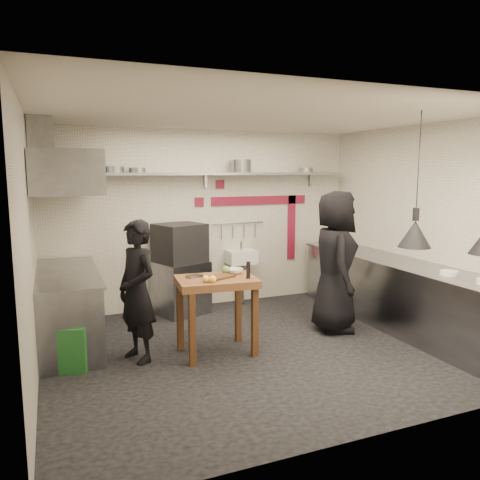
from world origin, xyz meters
name	(u,v)px	position (x,y,z in m)	size (l,w,h in m)	color
floor	(259,349)	(0.00, 0.00, 0.00)	(5.00, 5.00, 0.00)	black
ceiling	(261,115)	(0.00, 0.00, 2.80)	(5.00, 5.00, 0.00)	beige
wall_back	(205,219)	(0.00, 2.10, 1.40)	(5.00, 0.04, 2.80)	silver
wall_front	(372,271)	(0.00, -2.10, 1.40)	(5.00, 0.04, 2.80)	silver
wall_left	(29,249)	(-2.50, 0.00, 1.40)	(0.04, 4.20, 2.80)	silver
wall_right	(424,227)	(2.50, 0.00, 1.40)	(0.04, 4.20, 2.80)	silver
red_band_horiz	(260,200)	(0.95, 2.08, 1.68)	(1.70, 0.02, 0.14)	maroon
red_band_vert	(291,227)	(1.55, 2.08, 1.20)	(0.14, 0.02, 1.10)	maroon
red_tile_a	(220,184)	(0.25, 2.08, 1.95)	(0.14, 0.02, 0.14)	maroon
red_tile_b	(199,202)	(-0.10, 2.08, 1.68)	(0.14, 0.02, 0.14)	maroon
back_shelf	(208,174)	(0.00, 1.92, 2.12)	(4.60, 0.34, 0.04)	slate
shelf_bracket_left	(78,181)	(-1.90, 2.07, 2.02)	(0.04, 0.06, 0.24)	slate
shelf_bracket_mid	(205,180)	(0.00, 2.07, 2.02)	(0.04, 0.06, 0.24)	slate
shelf_bracket_right	(310,179)	(1.90, 2.07, 2.02)	(0.04, 0.06, 0.24)	slate
pan_far_left	(114,169)	(-1.42, 1.92, 2.19)	(0.29, 0.29, 0.09)	slate
pan_mid_left	(137,170)	(-1.08, 1.92, 2.18)	(0.24, 0.24, 0.07)	slate
stock_pot	(241,166)	(0.54, 1.92, 2.24)	(0.32, 0.32, 0.20)	slate
pan_right	(306,170)	(1.72, 1.92, 2.18)	(0.24, 0.24, 0.08)	slate
oven_stand	(181,287)	(-0.50, 1.79, 0.40)	(0.70, 0.64, 0.80)	slate
combi_oven	(180,243)	(-0.51, 1.79, 1.09)	(0.65, 0.61, 0.58)	black
oven_door	(185,245)	(-0.50, 1.53, 1.09)	(0.45, 0.03, 0.46)	maroon
oven_glass	(182,246)	(-0.55, 1.49, 1.09)	(0.36, 0.02, 0.34)	black
hand_sink	(241,257)	(0.55, 1.92, 0.78)	(0.46, 0.34, 0.22)	white
sink_tap	(241,246)	(0.55, 1.92, 0.96)	(0.03, 0.03, 0.14)	slate
sink_drain	(242,284)	(0.55, 1.88, 0.34)	(0.06, 0.06, 0.66)	slate
utensil_rail	(238,223)	(0.55, 2.06, 1.32)	(0.02, 0.02, 0.90)	slate
counter_right	(400,296)	(2.15, 0.00, 0.45)	(0.70, 3.80, 0.90)	slate
counter_right_top	(402,263)	(2.15, 0.00, 0.92)	(0.76, 3.90, 0.03)	slate
small_bowl_right	(449,273)	(2.10, -0.87, 0.96)	(0.21, 0.21, 0.05)	white
counter_left	(68,309)	(-2.15, 1.05, 0.45)	(0.70, 1.90, 0.90)	slate
counter_left_top	(66,273)	(-2.15, 1.05, 0.92)	(0.76, 2.00, 0.03)	slate
extractor_hood	(65,172)	(-2.10, 1.05, 2.15)	(0.78, 1.60, 0.50)	slate
hood_duct	(40,138)	(-2.35, 1.05, 2.55)	(0.28, 0.28, 0.50)	slate
green_bin	(72,347)	(-2.15, 0.24, 0.25)	(0.35, 0.35, 0.50)	#1B5620
prep_table	(217,316)	(-0.52, 0.08, 0.46)	(0.92, 0.64, 0.92)	brown
cutting_board	(220,277)	(-0.48, 0.07, 0.93)	(0.30, 0.21, 0.03)	#4F2F18
pepper_mill	(248,270)	(-0.19, -0.09, 1.02)	(0.05, 0.05, 0.20)	black
lemon_a	(206,279)	(-0.71, -0.08, 0.96)	(0.08, 0.08, 0.08)	#FFCA48
lemon_b	(213,279)	(-0.64, -0.12, 0.96)	(0.08, 0.08, 0.08)	#FFCA48
veg_ball	(226,270)	(-0.35, 0.22, 0.97)	(0.10, 0.10, 0.10)	#5D853C
steel_tray	(194,276)	(-0.76, 0.20, 0.94)	(0.18, 0.12, 0.03)	slate
bowl	(235,271)	(-0.24, 0.21, 0.95)	(0.20, 0.20, 0.06)	white
heat_lamp_near	(418,180)	(1.41, -1.01, 2.07)	(0.35, 0.35, 1.47)	black
chef_left	(137,291)	(-1.42, 0.22, 0.81)	(0.59, 0.39, 1.63)	black
chef_right	(335,261)	(1.24, 0.26, 0.95)	(0.93, 0.61, 1.91)	black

